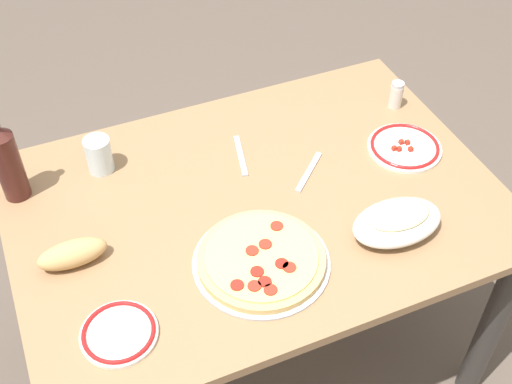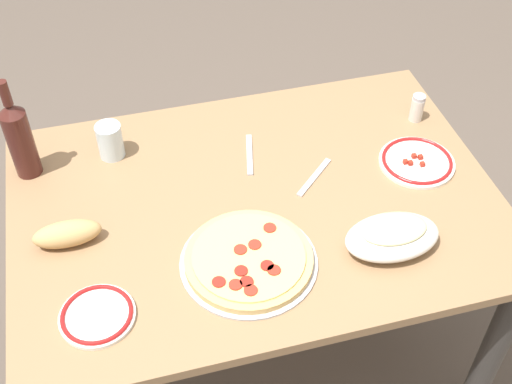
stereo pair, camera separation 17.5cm
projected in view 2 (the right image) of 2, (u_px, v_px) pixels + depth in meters
The scene contains 12 objects.
ground_plane at pixel (256, 349), 2.29m from camera, with size 8.00×8.00×0.00m, color brown.
dining_table at pixel (256, 230), 1.86m from camera, with size 1.29×0.91×0.73m.
pepperoni_pizza at pixel (249, 260), 1.61m from camera, with size 0.34×0.34×0.03m.
baked_pasta_dish at pixel (392, 235), 1.63m from camera, with size 0.24×0.15×0.08m.
wine_bottle at pixel (19, 138), 1.77m from camera, with size 0.07×0.07×0.30m.
water_glass at pixel (110, 141), 1.86m from camera, with size 0.07×0.07×0.10m, color silver.
side_plate_near at pixel (417, 161), 1.87m from camera, with size 0.21×0.21×0.02m.
side_plate_far at pixel (97, 315), 1.50m from camera, with size 0.17×0.17×0.02m.
bread_loaf at pixel (67, 234), 1.64m from camera, with size 0.17×0.07×0.06m, color tan.
spice_shaker at pixel (417, 108), 1.98m from camera, with size 0.04×0.04×0.09m.
fork_left at pixel (314, 177), 1.83m from camera, with size 0.17×0.02×0.01m, color #B7B7BC.
fork_right at pixel (249, 154), 1.90m from camera, with size 0.17×0.02×0.01m, color #B7B7BC.
Camera 2 is at (0.32, 1.20, 2.00)m, focal length 46.80 mm.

